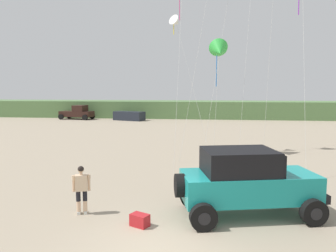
{
  "coord_description": "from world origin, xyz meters",
  "views": [
    {
      "loc": [
        1.26,
        -8.3,
        4.24
      ],
      "look_at": [
        -0.18,
        3.37,
        2.92
      ],
      "focal_mm": 35.23,
      "sensor_mm": 36.0,
      "label": 1
    }
  ],
  "objects_px": {
    "person_watching": "(81,187)",
    "kite_blue_swept": "(219,51)",
    "distant_pickup": "(78,113)",
    "distant_sedan": "(129,116)",
    "cooler_box": "(140,220)",
    "jeep": "(247,181)",
    "kite_green_box": "(176,22)"
  },
  "relations": [
    {
      "from": "cooler_box",
      "to": "distant_sedan",
      "type": "xyz_separation_m",
      "value": [
        -8.65,
        34.04,
        0.41
      ]
    },
    {
      "from": "kite_blue_swept",
      "to": "person_watching",
      "type": "bearing_deg",
      "value": -114.32
    },
    {
      "from": "jeep",
      "to": "distant_sedan",
      "type": "relative_size",
      "value": 1.19
    },
    {
      "from": "distant_sedan",
      "to": "kite_blue_swept",
      "type": "height_order",
      "value": "kite_blue_swept"
    },
    {
      "from": "person_watching",
      "to": "kite_blue_swept",
      "type": "relative_size",
      "value": 0.22
    },
    {
      "from": "cooler_box",
      "to": "kite_blue_swept",
      "type": "distance_m",
      "value": 13.44
    },
    {
      "from": "cooler_box",
      "to": "distant_pickup",
      "type": "xyz_separation_m",
      "value": [
        -16.24,
        34.68,
        0.75
      ]
    },
    {
      "from": "jeep",
      "to": "kite_blue_swept",
      "type": "distance_m",
      "value": 11.57
    },
    {
      "from": "distant_sedan",
      "to": "jeep",
      "type": "bearing_deg",
      "value": -50.2
    },
    {
      "from": "person_watching",
      "to": "distant_pickup",
      "type": "xyz_separation_m",
      "value": [
        -14.08,
        33.93,
        0.0
      ]
    },
    {
      "from": "distant_sedan",
      "to": "cooler_box",
      "type": "bearing_deg",
      "value": -56.08
    },
    {
      "from": "distant_sedan",
      "to": "kite_green_box",
      "type": "distance_m",
      "value": 23.39
    },
    {
      "from": "jeep",
      "to": "cooler_box",
      "type": "distance_m",
      "value": 3.74
    },
    {
      "from": "person_watching",
      "to": "distant_pickup",
      "type": "relative_size",
      "value": 0.35
    },
    {
      "from": "distant_pickup",
      "to": "person_watching",
      "type": "bearing_deg",
      "value": -67.47
    },
    {
      "from": "jeep",
      "to": "cooler_box",
      "type": "height_order",
      "value": "jeep"
    },
    {
      "from": "kite_green_box",
      "to": "kite_blue_swept",
      "type": "relative_size",
      "value": 1.26
    },
    {
      "from": "jeep",
      "to": "kite_green_box",
      "type": "distance_m",
      "value": 15.15
    },
    {
      "from": "distant_sedan",
      "to": "kite_blue_swept",
      "type": "xyz_separation_m",
      "value": [
        11.34,
        -22.56,
        6.02
      ]
    },
    {
      "from": "person_watching",
      "to": "cooler_box",
      "type": "bearing_deg",
      "value": -19.07
    },
    {
      "from": "person_watching",
      "to": "distant_sedan",
      "type": "xyz_separation_m",
      "value": [
        -6.49,
        33.29,
        -0.34
      ]
    },
    {
      "from": "jeep",
      "to": "person_watching",
      "type": "bearing_deg",
      "value": -174.42
    },
    {
      "from": "distant_sedan",
      "to": "kite_green_box",
      "type": "height_order",
      "value": "kite_green_box"
    },
    {
      "from": "person_watching",
      "to": "distant_pickup",
      "type": "bearing_deg",
      "value": 112.53
    },
    {
      "from": "jeep",
      "to": "cooler_box",
      "type": "xyz_separation_m",
      "value": [
        -3.36,
        -1.29,
        -1.01
      ]
    },
    {
      "from": "distant_pickup",
      "to": "kite_green_box",
      "type": "relative_size",
      "value": 0.51
    },
    {
      "from": "distant_sedan",
      "to": "distant_pickup",
      "type": "bearing_deg",
      "value": -165.19
    },
    {
      "from": "person_watching",
      "to": "distant_sedan",
      "type": "bearing_deg",
      "value": 101.03
    },
    {
      "from": "cooler_box",
      "to": "kite_blue_swept",
      "type": "relative_size",
      "value": 0.08
    },
    {
      "from": "person_watching",
      "to": "cooler_box",
      "type": "distance_m",
      "value": 2.41
    },
    {
      "from": "distant_pickup",
      "to": "distant_sedan",
      "type": "relative_size",
      "value": 1.15
    },
    {
      "from": "distant_pickup",
      "to": "distant_sedan",
      "type": "bearing_deg",
      "value": -4.84
    }
  ]
}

